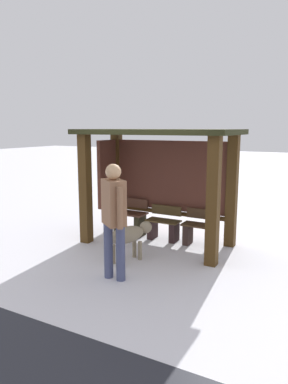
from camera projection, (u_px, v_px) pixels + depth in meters
The scene contains 7 objects.
ground_plane at pixel (157, 244), 7.29m from camera, with size 60.00×60.00×0.00m, color white.
bus_shelter at pixel (157, 163), 7.19m from camera, with size 3.08×1.60×2.29m.
bench_left_inside at pixel (131, 220), 7.87m from camera, with size 0.70×0.40×0.78m.
bench_center_inside at pixel (164, 226), 7.50m from camera, with size 0.70×0.34×0.71m.
bench_right_inside at pixel (200, 231), 7.13m from camera, with size 0.70×0.34×0.72m.
person_walking at pixel (114, 213), 5.42m from camera, with size 0.54×0.46×1.79m.
dog at pixel (129, 235), 6.28m from camera, with size 0.53×0.97×0.65m.
Camera 1 is at (3.11, -6.27, 2.31)m, focal length 33.69 mm.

